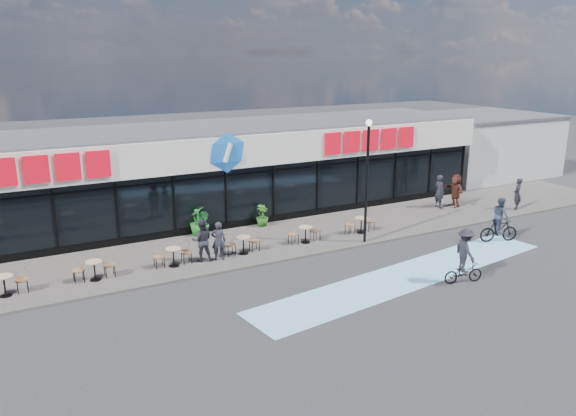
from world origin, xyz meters
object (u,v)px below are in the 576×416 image
(potted_plant_left, at_px, (203,223))
(patron_right, at_px, (202,241))
(pedestrian_a, at_px, (456,190))
(lamp_post, at_px, (367,171))
(patron_left, at_px, (219,241))
(pedestrian_b, at_px, (439,191))
(cyclist_a, at_px, (464,259))
(pedestrian_c, at_px, (517,194))
(cyclist_b, at_px, (499,224))
(potted_plant_mid, at_px, (198,221))
(potted_plant_right, at_px, (262,215))

(potted_plant_left, relative_size, patron_right, 0.62)
(potted_plant_left, distance_m, pedestrian_a, 13.84)
(potted_plant_left, bearing_deg, lamp_post, -36.30)
(patron_left, height_order, pedestrian_b, pedestrian_b)
(lamp_post, height_order, potted_plant_left, lamp_post)
(pedestrian_a, height_order, cyclist_a, cyclist_a)
(pedestrian_c, height_order, cyclist_b, cyclist_b)
(pedestrian_c, bearing_deg, patron_right, -39.03)
(lamp_post, distance_m, patron_right, 7.58)
(cyclist_a, bearing_deg, pedestrian_c, 31.16)
(potted_plant_mid, relative_size, pedestrian_c, 0.80)
(cyclist_b, bearing_deg, potted_plant_left, 148.70)
(pedestrian_a, relative_size, pedestrian_c, 1.07)
(lamp_post, xyz_separation_m, pedestrian_b, (6.89, 2.81, -2.29))
(pedestrian_c, xyz_separation_m, cyclist_a, (-9.64, -5.83, 0.00))
(patron_left, distance_m, cyclist_a, 9.47)
(lamp_post, distance_m, patron_left, 6.99)
(patron_left, relative_size, pedestrian_c, 0.95)
(lamp_post, height_order, patron_left, lamp_post)
(patron_right, bearing_deg, pedestrian_c, -164.35)
(potted_plant_right, bearing_deg, potted_plant_left, 178.37)
(potted_plant_right, distance_m, cyclist_a, 10.20)
(potted_plant_mid, relative_size, potted_plant_right, 1.28)
(potted_plant_mid, bearing_deg, pedestrian_c, -13.20)
(potted_plant_left, bearing_deg, pedestrian_a, -7.57)
(patron_right, relative_size, pedestrian_c, 1.02)
(cyclist_b, bearing_deg, pedestrian_c, 33.03)
(patron_left, bearing_deg, pedestrian_a, -150.34)
(lamp_post, bearing_deg, patron_right, 170.89)
(potted_plant_mid, distance_m, potted_plant_right, 3.19)
(potted_plant_right, relative_size, cyclist_a, 0.50)
(potted_plant_mid, xyz_separation_m, pedestrian_a, (13.94, -1.88, 0.23))
(patron_left, distance_m, pedestrian_c, 16.77)
(pedestrian_c, xyz_separation_m, cyclist_b, (-4.81, -3.13, -0.09))
(potted_plant_right, relative_size, patron_right, 0.61)
(pedestrian_a, xyz_separation_m, cyclist_b, (-2.32, -5.10, -0.15))
(pedestrian_a, bearing_deg, pedestrian_c, 64.35)
(lamp_post, height_order, patron_right, lamp_post)
(potted_plant_right, bearing_deg, cyclist_b, -39.04)
(pedestrian_b, relative_size, cyclist_b, 0.88)
(potted_plant_left, bearing_deg, pedestrian_c, -13.19)
(lamp_post, bearing_deg, pedestrian_b, 22.17)
(patron_right, xyz_separation_m, cyclist_b, (12.59, -3.71, -0.11))
(potted_plant_left, height_order, patron_left, patron_left)
(lamp_post, height_order, pedestrian_b, lamp_post)
(patron_right, distance_m, pedestrian_c, 17.41)
(potted_plant_mid, relative_size, cyclist_b, 0.66)
(patron_left, bearing_deg, lamp_post, -165.02)
(patron_right, height_order, pedestrian_c, patron_right)
(potted_plant_mid, xyz_separation_m, cyclist_a, (6.79, -9.68, 0.17))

